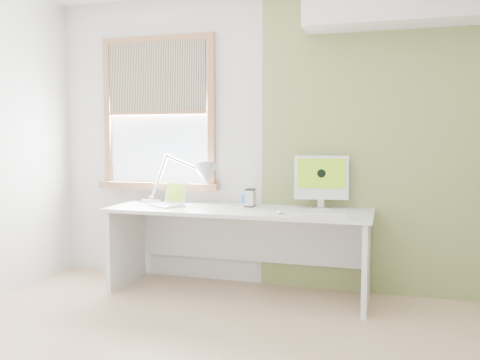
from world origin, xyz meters
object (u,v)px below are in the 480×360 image
at_px(desk, 240,230).
at_px(imac, 321,179).
at_px(laptop, 171,200).
at_px(external_drive, 250,198).
at_px(desk_lamp, 196,178).

distance_m(desk, imac, 0.81).
relative_size(laptop, external_drive, 2.44).
bearing_deg(external_drive, laptop, -168.22).
bearing_deg(external_drive, imac, 7.76).
xyz_separation_m(desk_lamp, imac, (1.11, 0.05, 0.01)).
height_order(external_drive, imac, imac).
height_order(desk_lamp, external_drive, desk_lamp).
bearing_deg(desk_lamp, external_drive, -3.30).
height_order(desk, external_drive, external_drive).
height_order(laptop, imac, imac).
distance_m(desk, laptop, 0.67).
relative_size(laptop, imac, 0.82).
xyz_separation_m(desk_lamp, laptop, (-0.17, -0.17, -0.18)).
relative_size(desk_lamp, external_drive, 5.20).
bearing_deg(imac, laptop, -170.08).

